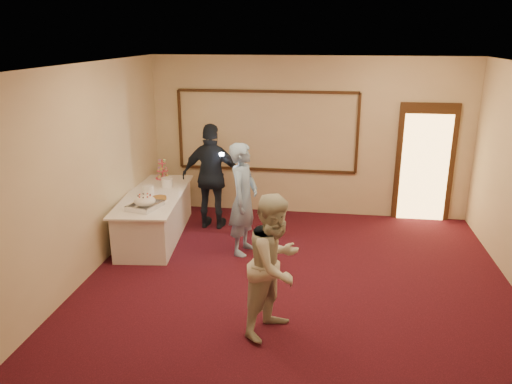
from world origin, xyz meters
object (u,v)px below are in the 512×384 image
Objects in this scene: buffet_table at (155,215)px; tart at (159,198)px; pavlova_tray at (145,203)px; man at (243,199)px; guest at (212,177)px; plate_stack_b at (167,183)px; woman at (275,265)px; cupcake_stand at (163,171)px; plate_stack_a at (149,190)px.

tart is (0.19, -0.29, 0.41)m from buffet_table.
pavlova_tray is 1.54m from man.
buffet_table is 1.20m from guest.
woman reaches higher than plate_stack_b.
cupcake_stand is at bearing 99.04° from pavlova_tray.
buffet_table is 12.06× the size of plate_stack_b.
man is (1.42, -0.13, 0.10)m from tart.
woman is (2.51, -3.52, -0.06)m from cupcake_stand.
cupcake_stand is 2.24m from man.
cupcake_stand reaches higher than tart.
plate_stack_a is 1.15m from guest.
cupcake_stand is at bearing 94.49° from plate_stack_a.
tart is (0.09, 0.41, -0.06)m from pavlova_tray.
pavlova_tray reaches higher than buffet_table.
tart is (0.35, -1.24, -0.12)m from cupcake_stand.
plate_stack_b is at bearing 66.92° from plate_stack_a.
cupcake_stand is 1.92× the size of plate_stack_b.
woman reaches higher than pavlova_tray.
plate_stack_a is at bearing 105.38° from pavlova_tray.
pavlova_tray is 2.92m from woman.
pavlova_tray is 3.43× the size of plate_stack_a.
woman is (2.35, -2.57, 0.46)m from buffet_table.
cupcake_stand is at bearing 64.47° from woman.
guest is at bearing 53.91° from woman.
plate_stack_b is 3.73m from woman.
pavlova_tray is 1.11m from plate_stack_b.
cupcake_stand reaches higher than pavlova_tray.
plate_stack_a is 0.88× the size of plate_stack_b.
plate_stack_a is 1.75m from man.
woman reaches higher than plate_stack_a.
plate_stack_a reaches higher than tart.
plate_stack_a is at bearing 88.06° from man.
tart is 0.15× the size of guest.
man reaches higher than woman.
cupcake_stand reaches higher than plate_stack_b.
man is at bearing 10.51° from pavlova_tray.
guest is (0.97, 0.61, 0.10)m from plate_stack_a.
woman reaches higher than tart.
plate_stack_b reaches higher than buffet_table.
tart is 1.43m from man.
plate_stack_a is at bearing -163.75° from buffet_table.
buffet_table is 0.63m from plate_stack_b.
pavlova_tray is at bearing 111.71° from man.
plate_stack_a is (-0.08, -0.02, 0.46)m from buffet_table.
plate_stack_a is 0.11× the size of woman.
cupcake_stand is 0.22× the size of man.
woman is (2.25, -2.98, -0.01)m from plate_stack_b.
pavlova_tray is at bearing -102.50° from tart.
plate_stack_a is at bearing -85.51° from cupcake_stand.
plate_stack_a is at bearing -113.08° from plate_stack_b.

